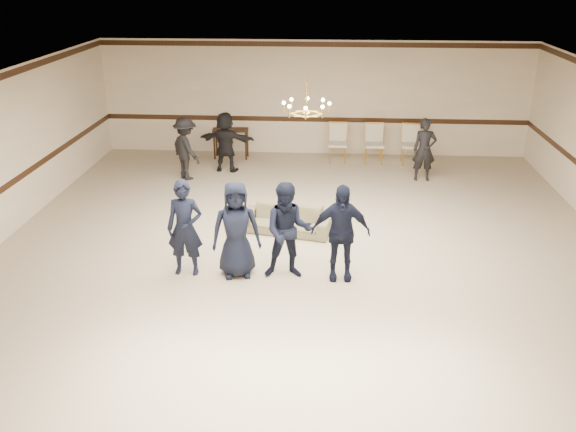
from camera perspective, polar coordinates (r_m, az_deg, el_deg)
name	(u,v)px	position (r m, az deg, el deg)	size (l,w,h in m)	color
room	(304,180)	(10.71, 1.48, 3.37)	(12.01, 14.01, 3.21)	#C1AF94
chair_rail	(314,119)	(17.58, 2.45, 9.03)	(12.00, 0.02, 0.14)	black
crown_molding	(315,44)	(17.21, 2.56, 15.78)	(12.00, 0.02, 0.14)	black
chandelier	(307,96)	(11.33, 1.76, 11.14)	(0.94, 0.94, 0.89)	gold
boy_a	(185,228)	(10.73, -9.64, -1.13)	(0.63, 0.41, 1.73)	black
boy_b	(236,230)	(10.56, -4.87, -1.28)	(0.85, 0.55, 1.73)	black
boy_c	(288,231)	(10.46, 0.01, -1.42)	(0.84, 0.66, 1.73)	black
boy_d	(340,232)	(10.45, 4.94, -1.54)	(1.02, 0.42, 1.73)	black
settee	(286,219)	(12.47, -0.17, -0.31)	(1.84, 0.72, 0.54)	#71684B
adult_left	(186,149)	(15.65, -9.55, 6.24)	(1.03, 0.59, 1.59)	black
adult_mid	(226,142)	(16.13, -5.86, 6.93)	(1.47, 0.47, 1.59)	black
adult_right	(424,150)	(15.72, 12.66, 6.07)	(0.58, 0.38, 1.59)	black
banquet_chair_left	(338,144)	(16.92, 4.68, 6.78)	(0.51, 0.51, 1.06)	beige
banquet_chair_mid	(374,144)	(16.96, 8.08, 6.67)	(0.51, 0.51, 1.06)	beige
banquet_chair_right	(411,145)	(17.07, 11.45, 6.54)	(0.51, 0.51, 1.06)	beige
console_table	(231,143)	(17.35, -5.36, 6.79)	(1.00, 0.42, 0.84)	#321E10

